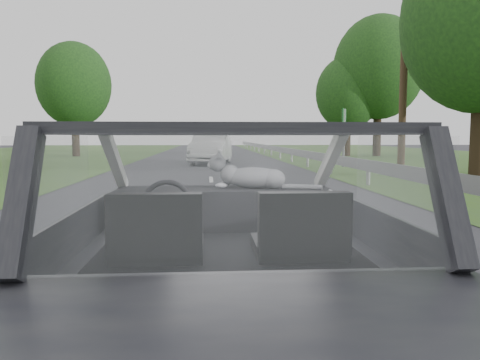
{
  "coord_description": "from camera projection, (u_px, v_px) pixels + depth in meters",
  "views": [
    {
      "loc": [
        -0.12,
        -2.86,
        1.39
      ],
      "look_at": [
        0.12,
        0.54,
        1.07
      ],
      "focal_mm": 35.0,
      "sensor_mm": 36.0,
      "label": 1
    }
  ],
  "objects": [
    {
      "name": "tree_3",
      "position": [
        378.0,
        88.0,
        32.13
      ],
      "size": [
        7.36,
        7.36,
        9.35
      ],
      "primitive_type": null,
      "rotation": [
        0.0,
        0.0,
        -0.22
      ],
      "color": "black",
      "rests_on": "ground"
    },
    {
      "name": "steering_wheel",
      "position": [
        167.0,
        205.0,
        3.19
      ],
      "size": [
        0.36,
        0.36,
        0.04
      ],
      "primitive_type": "torus",
      "color": "black",
      "rests_on": "dashboard"
    },
    {
      "name": "dashboard",
      "position": [
        224.0,
        208.0,
        3.52
      ],
      "size": [
        1.58,
        0.45,
        0.3
      ],
      "primitive_type": "cube",
      "color": "black",
      "rests_on": "subject_car"
    },
    {
      "name": "highway_sign",
      "position": [
        344.0,
        138.0,
        20.8
      ],
      "size": [
        0.53,
        0.99,
        2.6
      ],
      "primitive_type": "cube",
      "rotation": [
        0.0,
        0.0,
        -0.43
      ],
      "color": "#0C4914",
      "rests_on": "ground"
    },
    {
      "name": "utility_pole",
      "position": [
        404.0,
        59.0,
        17.71
      ],
      "size": [
        0.37,
        0.37,
        8.63
      ],
      "primitive_type": "cylinder",
      "rotation": [
        0.0,
        0.0,
        -0.43
      ],
      "color": "#402B20",
      "rests_on": "ground"
    },
    {
      "name": "passenger_seat",
      "position": [
        300.0,
        227.0,
        2.64
      ],
      "size": [
        0.5,
        0.72,
        0.42
      ],
      "primitive_type": "cube",
      "color": "black",
      "rests_on": "subject_car"
    },
    {
      "name": "subject_car",
      "position": [
        227.0,
        243.0,
        2.91
      ],
      "size": [
        1.8,
        4.0,
        1.45
      ],
      "primitive_type": "cube",
      "color": "black",
      "rests_on": "ground"
    },
    {
      "name": "ground",
      "position": [
        228.0,
        355.0,
        2.98
      ],
      "size": [
        140.0,
        140.0,
        0.0
      ],
      "primitive_type": "plane",
      "color": "#363640",
      "rests_on": "ground"
    },
    {
      "name": "tree_6",
      "position": [
        75.0,
        101.0,
        31.83
      ],
      "size": [
        6.57,
        6.57,
        7.53
      ],
      "primitive_type": null,
      "rotation": [
        0.0,
        0.0,
        0.42
      ],
      "color": "black",
      "rests_on": "ground"
    },
    {
      "name": "driver_seat",
      "position": [
        157.0,
        229.0,
        2.58
      ],
      "size": [
        0.5,
        0.72,
        0.42
      ],
      "primitive_type": "cube",
      "color": "black",
      "rests_on": "subject_car"
    },
    {
      "name": "other_car",
      "position": [
        211.0,
        148.0,
        23.42
      ],
      "size": [
        2.52,
        4.97,
        1.56
      ],
      "primitive_type": "imported",
      "rotation": [
        0.0,
        0.0,
        -0.14
      ],
      "color": "silver",
      "rests_on": "ground"
    },
    {
      "name": "tree_2",
      "position": [
        348.0,
        108.0,
        32.42
      ],
      "size": [
        5.59,
        5.59,
        6.71
      ],
      "primitive_type": null,
      "rotation": [
        0.0,
        0.0,
        0.32
      ],
      "color": "black",
      "rests_on": "ground"
    },
    {
      "name": "cat",
      "position": [
        254.0,
        176.0,
        3.5
      ],
      "size": [
        0.64,
        0.33,
        0.28
      ],
      "primitive_type": "ellipsoid",
      "rotation": [
        0.0,
        0.0,
        -0.24
      ],
      "color": "#9E9E9E",
      "rests_on": "dashboard"
    },
    {
      "name": "guardrail",
      "position": [
        364.0,
        165.0,
        13.16
      ],
      "size": [
        0.05,
        90.0,
        0.32
      ],
      "primitive_type": "cube",
      "color": "gray",
      "rests_on": "ground"
    }
  ]
}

